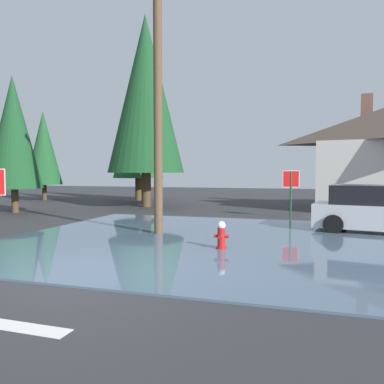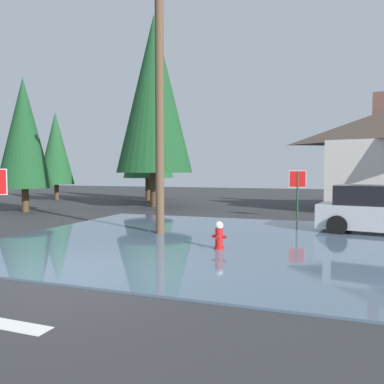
# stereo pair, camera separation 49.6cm
# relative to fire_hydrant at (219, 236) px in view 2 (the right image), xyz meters

# --- Properties ---
(ground_plane) EXTENTS (80.00, 80.00, 0.10)m
(ground_plane) POSITION_rel_fire_hydrant_xyz_m (-2.09, -3.20, -0.42)
(ground_plane) COLOR #2D2D30
(flood_puddle) EXTENTS (12.03, 10.34, 0.05)m
(flood_puddle) POSITION_rel_fire_hydrant_xyz_m (-0.55, 1.24, -0.35)
(flood_puddle) COLOR #4C6075
(flood_puddle) RESTS_ON ground
(fire_hydrant) EXTENTS (0.38, 0.33, 0.76)m
(fire_hydrant) POSITION_rel_fire_hydrant_xyz_m (0.00, 0.00, 0.00)
(fire_hydrant) COLOR red
(fire_hydrant) RESTS_ON ground
(utility_pole) EXTENTS (1.60, 0.28, 9.23)m
(utility_pole) POSITION_rel_fire_hydrant_xyz_m (-2.48, 1.80, 4.42)
(utility_pole) COLOR brown
(utility_pole) RESTS_ON ground
(stop_sign_far) EXTENTS (0.70, 0.23, 2.09)m
(stop_sign_far) POSITION_rel_fire_hydrant_xyz_m (1.44, 7.58, 1.11)
(stop_sign_far) COLOR #1E4C28
(stop_sign_far) RESTS_ON ground
(pine_tree_tall_left) EXTENTS (2.70, 2.70, 6.75)m
(pine_tree_tall_left) POSITION_rel_fire_hydrant_xyz_m (-11.78, 5.89, 3.60)
(pine_tree_tall_left) COLOR #4C3823
(pine_tree_tall_left) RESTS_ON ground
(pine_tree_mid_left) EXTENTS (2.51, 2.51, 6.28)m
(pine_tree_mid_left) POSITION_rel_fire_hydrant_xyz_m (-15.75, 13.20, 3.32)
(pine_tree_mid_left) COLOR #4C3823
(pine_tree_mid_left) RESTS_ON ground
(pine_tree_short_left) EXTENTS (4.40, 4.40, 10.99)m
(pine_tree_short_left) POSITION_rel_fire_hydrant_xyz_m (-6.81, 10.71, 6.09)
(pine_tree_short_left) COLOR #4C3823
(pine_tree_short_left) RESTS_ON ground
(pine_tree_far_center) EXTENTS (3.54, 3.54, 8.86)m
(pine_tree_far_center) POSITION_rel_fire_hydrant_xyz_m (-9.38, 15.19, 4.84)
(pine_tree_far_center) COLOR #4C3823
(pine_tree_far_center) RESTS_ON ground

